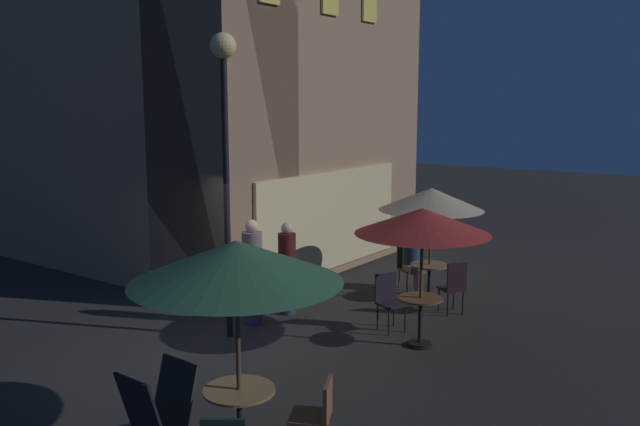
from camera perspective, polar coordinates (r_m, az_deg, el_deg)
ground_plane at (r=10.66m, az=-9.51°, el=-11.24°), size 60.00×60.00×0.00m
cafe_building at (r=15.17m, az=-10.61°, el=9.89°), size 7.08×9.01×7.80m
street_lamp_near_corner at (r=10.37m, az=-8.20°, el=8.70°), size 0.40×0.40×4.79m
menu_sandwich_board at (r=7.46m, az=-13.72°, el=-16.45°), size 0.69×0.57×1.01m
cafe_table_0 at (r=7.44m, az=-6.95°, el=-16.09°), size 0.78×0.78×0.73m
cafe_table_1 at (r=12.82m, az=9.37°, el=-5.24°), size 0.72×0.72×0.72m
cafe_table_2 at (r=10.47m, az=8.61°, el=-8.42°), size 0.68×0.68×0.78m
patio_umbrella_0 at (r=6.91m, az=-7.22°, el=-4.24°), size 2.23×2.23×2.35m
patio_umbrella_1 at (r=12.53m, az=9.55°, el=1.13°), size 1.97×1.97×2.18m
patio_umbrella_2 at (r=10.12m, az=8.81°, el=-0.75°), size 2.07×2.07×2.18m
cafe_chair_1 at (r=7.26m, az=-0.17°, el=-16.68°), size 0.56×0.56×0.89m
cafe_chair_2 at (r=12.07m, az=11.46°, el=-5.99°), size 0.54×0.54×0.96m
cafe_chair_3 at (r=13.52m, az=7.65°, el=-4.36°), size 0.60×0.60×0.89m
cafe_chair_4 at (r=11.14m, az=5.91°, el=-7.18°), size 0.55×0.55×0.95m
patron_seated_0 at (r=13.35m, az=7.95°, el=-3.69°), size 0.50×0.54×1.28m
patron_standing_1 at (r=11.84m, az=-2.85°, el=-4.73°), size 0.32×0.32×1.66m
patron_standing_2 at (r=11.31m, az=-5.82°, el=-5.05°), size 0.34×0.34×1.81m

